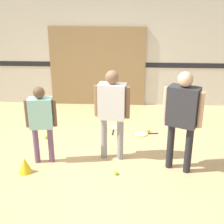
{
  "coord_description": "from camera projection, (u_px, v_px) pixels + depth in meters",
  "views": [
    {
      "loc": [
        0.43,
        -4.92,
        2.77
      ],
      "look_at": [
        0.2,
        -0.13,
        0.86
      ],
      "focal_mm": 50.0,
      "sensor_mm": 36.0,
      "label": 1
    }
  ],
  "objects": [
    {
      "name": "wall_back",
      "position": [
        109.0,
        41.0,
        7.45
      ],
      "size": [
        16.0,
        0.07,
        3.2
      ],
      "color": "beige",
      "rests_on": "ground_plane"
    },
    {
      "name": "racket_spare_on_floor",
      "position": [
        141.0,
        134.0,
        6.35
      ],
      "size": [
        0.53,
        0.34,
        0.03
      ],
      "rotation": [
        0.0,
        0.0,
        0.08
      ],
      "color": "#C6D838",
      "rests_on": "ground_plane"
    },
    {
      "name": "person_student_right",
      "position": [
        183.0,
        112.0,
        4.75
      ],
      "size": [
        0.57,
        0.43,
        1.64
      ],
      "rotation": [
        0.0,
        0.0,
        2.69
      ],
      "color": "#232328",
      "rests_on": "ground_plane"
    },
    {
      "name": "person_student_left",
      "position": [
        41.0,
        117.0,
        5.04
      ],
      "size": [
        0.5,
        0.25,
        1.34
      ],
      "rotation": [
        0.0,
        0.0,
        0.12
      ],
      "color": "#6B4C70",
      "rests_on": "ground_plane"
    },
    {
      "name": "wall_panel",
      "position": [
        98.0,
        67.0,
        7.64
      ],
      "size": [
        2.34,
        0.05,
        1.94
      ],
      "color": "#93754C",
      "rests_on": "ground_plane"
    },
    {
      "name": "training_cone",
      "position": [
        25.0,
        165.0,
        4.99
      ],
      "size": [
        0.22,
        0.22,
        0.26
      ],
      "color": "yellow",
      "rests_on": "ground_plane"
    },
    {
      "name": "tennis_ball_by_spare_racket",
      "position": [
        148.0,
        131.0,
        6.43
      ],
      "size": [
        0.07,
        0.07,
        0.07
      ],
      "primitive_type": "sphere",
      "color": "#CCE038",
      "rests_on": "ground_plane"
    },
    {
      "name": "person_instructor",
      "position": [
        112.0,
        106.0,
        5.12
      ],
      "size": [
        0.59,
        0.3,
        1.56
      ],
      "rotation": [
        0.0,
        0.0,
        -0.14
      ],
      "color": "gray",
      "rests_on": "ground_plane"
    },
    {
      "name": "tennis_ball_near_instructor",
      "position": [
        116.0,
        173.0,
        4.96
      ],
      "size": [
        0.07,
        0.07,
        0.07
      ],
      "primitive_type": "sphere",
      "color": "#CCE038",
      "rests_on": "ground_plane"
    },
    {
      "name": "tennis_ball_stray_left",
      "position": [
        46.0,
        137.0,
        6.15
      ],
      "size": [
        0.07,
        0.07,
        0.07
      ],
      "primitive_type": "sphere",
      "color": "#CCE038",
      "rests_on": "ground_plane"
    },
    {
      "name": "racket_second_spare",
      "position": [
        114.0,
        127.0,
        6.63
      ],
      "size": [
        0.31,
        0.53,
        0.03
      ],
      "rotation": [
        0.0,
        0.0,
        4.66
      ],
      "color": "#C6D838",
      "rests_on": "ground_plane"
    },
    {
      "name": "ground_plane",
      "position": [
        101.0,
        153.0,
        5.61
      ],
      "size": [
        16.0,
        16.0,
        0.0
      ],
      "primitive_type": "plane",
      "color": "tan"
    }
  ]
}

